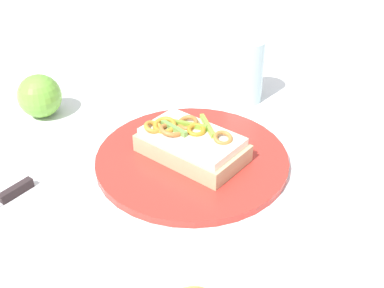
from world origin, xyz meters
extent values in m
plane|color=silver|center=(0.00, 0.00, 0.00)|extent=(2.00, 2.00, 0.00)
cylinder|color=#B93028|center=(0.00, 0.00, 0.01)|extent=(0.28, 0.28, 0.01)
cube|color=tan|center=(0.00, 0.00, 0.02)|extent=(0.17, 0.13, 0.03)
cube|color=#F5DEC5|center=(0.00, 0.00, 0.04)|extent=(0.16, 0.12, 0.01)
torus|color=#A9672F|center=(0.02, -0.01, 0.05)|extent=(0.03, 0.04, 0.01)
torus|color=#C0842F|center=(0.04, 0.04, 0.05)|extent=(0.04, 0.04, 0.02)
torus|color=#A97335|center=(-0.04, -0.03, 0.05)|extent=(0.04, 0.04, 0.02)
torus|color=#B67C20|center=(0.00, -0.01, 0.05)|extent=(0.04, 0.03, 0.01)
torus|color=#B18026|center=(0.04, 0.02, 0.05)|extent=(0.05, 0.05, 0.02)
torus|color=#BE6F35|center=(0.02, 0.02, 0.05)|extent=(0.04, 0.04, 0.01)
cube|color=#7DAB33|center=(0.02, -0.01, 0.05)|extent=(0.05, 0.04, 0.01)
cube|color=#84B33A|center=(0.00, -0.03, 0.05)|extent=(0.06, 0.03, 0.01)
cube|color=#6FA049|center=(0.02, 0.02, 0.05)|extent=(0.05, 0.01, 0.01)
sphere|color=#6FB33B|center=(0.26, 0.13, 0.04)|extent=(0.08, 0.08, 0.07)
cylinder|color=silver|center=(0.10, -0.19, 0.06)|extent=(0.06, 0.06, 0.11)
cube|color=#2D2224|center=(0.07, 0.23, 0.01)|extent=(0.03, 0.05, 0.01)
camera|label=1|loc=(-0.46, 0.32, 0.41)|focal=44.33mm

